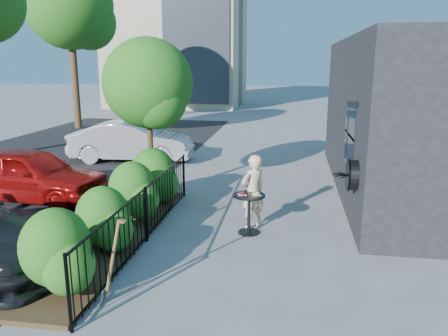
% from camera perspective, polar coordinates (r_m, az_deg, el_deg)
% --- Properties ---
extents(ground, '(120.00, 120.00, 0.00)m').
position_cam_1_polar(ground, '(8.40, -0.11, -10.12)').
color(ground, gray).
rests_on(ground, ground).
extents(fence, '(0.05, 6.05, 1.10)m').
position_cam_1_polar(fence, '(8.54, -10.15, -5.90)').
color(fence, black).
rests_on(fence, ground).
extents(planting_bed, '(1.30, 6.00, 0.08)m').
position_cam_1_polar(planting_bed, '(8.97, -14.30, -8.71)').
color(planting_bed, '#382616').
rests_on(planting_bed, ground).
extents(shrubs, '(1.10, 5.60, 1.24)m').
position_cam_1_polar(shrubs, '(8.79, -13.69, -4.55)').
color(shrubs, '#215D15').
rests_on(shrubs, ground).
extents(patio_tree, '(2.20, 2.20, 3.94)m').
position_cam_1_polar(patio_tree, '(10.93, -9.64, 10.17)').
color(patio_tree, '#3F2B19').
rests_on(patio_tree, ground).
extents(street_tree_far, '(4.40, 4.40, 8.28)m').
position_cam_1_polar(street_tree_far, '(24.40, -19.44, 18.82)').
color(street_tree_far, '#3F2B19').
rests_on(street_tree_far, ground).
extents(cafe_table, '(0.65, 0.65, 0.87)m').
position_cam_1_polar(cafe_table, '(8.81, 3.28, -5.06)').
color(cafe_table, black).
rests_on(cafe_table, ground).
extents(woman, '(0.67, 0.67, 1.56)m').
position_cam_1_polar(woman, '(9.04, 3.83, -3.14)').
color(woman, beige).
rests_on(woman, ground).
extents(shovel, '(0.44, 0.17, 1.32)m').
position_cam_1_polar(shovel, '(6.52, -14.56, -12.31)').
color(shovel, brown).
rests_on(shovel, ground).
extents(car_red, '(4.04, 2.00, 1.32)m').
position_cam_1_polar(car_red, '(11.95, -23.93, -0.74)').
color(car_red, '#A50F0D').
rests_on(car_red, ground).
extents(car_silver, '(4.34, 1.84, 1.39)m').
position_cam_1_polar(car_silver, '(15.67, -11.97, 3.43)').
color(car_silver, '#B5B6BB').
rests_on(car_silver, ground).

